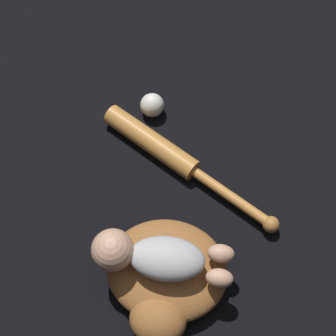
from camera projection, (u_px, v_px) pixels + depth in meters
ground_plane at (187, 280)px, 1.15m from camera, size 6.00×6.00×0.00m
baseball_glove at (166, 277)px, 1.11m from camera, size 0.31×0.32×0.09m
baby_figure at (152, 256)px, 1.04m from camera, size 0.33×0.13×0.10m
baseball_bat at (168, 153)px, 1.29m from camera, size 0.53×0.28×0.06m
baseball at (152, 105)px, 1.36m from camera, size 0.07×0.07×0.07m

